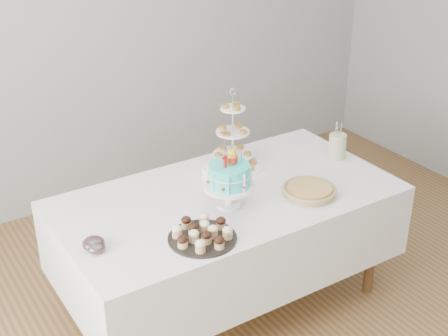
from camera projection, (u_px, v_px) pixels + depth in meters
floor at (255, 331)px, 3.63m from camera, size 5.00×5.00×0.00m
walls at (261, 115)px, 3.02m from camera, size 5.04×4.04×2.70m
table at (227, 229)px, 3.61m from camera, size 1.92×1.02×0.77m
birthday_cake at (229, 187)px, 3.34m from camera, size 0.28×0.28×0.43m
cupcake_tray at (202, 233)px, 3.08m from camera, size 0.35×0.35×0.08m
pie at (309, 190)px, 3.49m from camera, size 0.31×0.31×0.05m
tiered_stand at (233, 132)px, 3.78m from camera, size 0.25×0.25×0.49m
plate_stack at (216, 172)px, 3.69m from camera, size 0.17×0.17×0.07m
pastry_plate at (242, 165)px, 3.80m from camera, size 0.25×0.25×0.04m
jam_bowl_a at (96, 247)px, 2.99m from camera, size 0.09×0.09×0.06m
jam_bowl_b at (94, 244)px, 3.01m from camera, size 0.11×0.11×0.07m
utensil_pitcher at (337, 145)px, 3.90m from camera, size 0.11×0.11×0.24m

